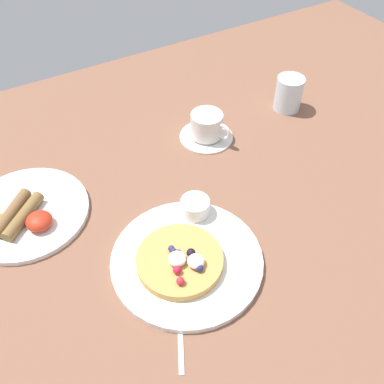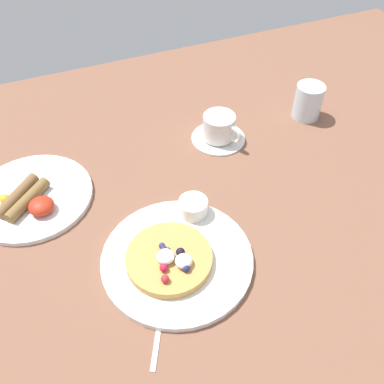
# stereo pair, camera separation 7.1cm
# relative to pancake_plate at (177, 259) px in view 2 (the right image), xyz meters

# --- Properties ---
(ground_plane) EXTENTS (1.89, 1.25, 0.03)m
(ground_plane) POSITION_rel_pancake_plate_xyz_m (0.08, 0.08, -0.02)
(ground_plane) COLOR brown
(pancake_plate) EXTENTS (0.26, 0.26, 0.01)m
(pancake_plate) POSITION_rel_pancake_plate_xyz_m (0.00, 0.00, 0.00)
(pancake_plate) COLOR white
(pancake_plate) RESTS_ON ground_plane
(pancake_with_berries) EXTENTS (0.15, 0.15, 0.03)m
(pancake_with_berries) POSITION_rel_pancake_plate_xyz_m (-0.02, -0.00, 0.02)
(pancake_with_berries) COLOR tan
(pancake_with_berries) RESTS_ON pancake_plate
(syrup_ramekin) EXTENTS (0.05, 0.05, 0.03)m
(syrup_ramekin) POSITION_rel_pancake_plate_xyz_m (0.06, 0.08, 0.02)
(syrup_ramekin) COLOR white
(syrup_ramekin) RESTS_ON pancake_plate
(breakfast_plate) EXTENTS (0.24, 0.24, 0.01)m
(breakfast_plate) POSITION_rel_pancake_plate_xyz_m (-0.21, 0.25, -0.00)
(breakfast_plate) COLOR white
(breakfast_plate) RESTS_ON ground_plane
(fried_breakfast) EXTENTS (0.13, 0.12, 0.03)m
(fried_breakfast) POSITION_rel_pancake_plate_xyz_m (-0.22, 0.23, 0.01)
(fried_breakfast) COLOR brown
(fried_breakfast) RESTS_ON breakfast_plate
(coffee_saucer) EXTENTS (0.12, 0.12, 0.01)m
(coffee_saucer) POSITION_rel_pancake_plate_xyz_m (0.21, 0.27, -0.00)
(coffee_saucer) COLOR white
(coffee_saucer) RESTS_ON ground_plane
(coffee_cup) EXTENTS (0.07, 0.10, 0.06)m
(coffee_cup) POSITION_rel_pancake_plate_xyz_m (0.21, 0.27, 0.03)
(coffee_cup) COLOR white
(coffee_cup) RESTS_ON coffee_saucer
(teaspoon) EXTENTS (0.07, 0.12, 0.01)m
(teaspoon) POSITION_rel_pancake_plate_xyz_m (-0.11, -0.17, -0.00)
(teaspoon) COLOR silver
(teaspoon) RESTS_ON ground_plane
(water_glass) EXTENTS (0.07, 0.07, 0.08)m
(water_glass) POSITION_rel_pancake_plate_xyz_m (0.44, 0.27, 0.04)
(water_glass) COLOR silver
(water_glass) RESTS_ON ground_plane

